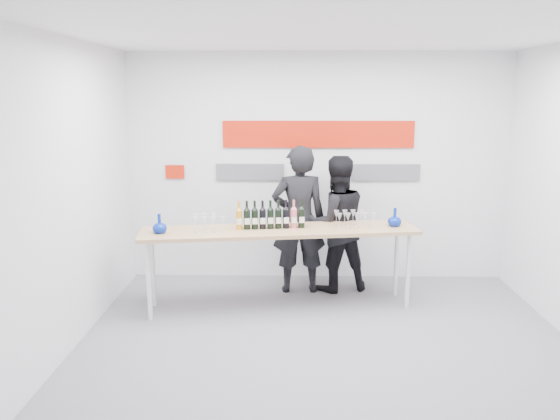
{
  "coord_description": "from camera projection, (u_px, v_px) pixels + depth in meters",
  "views": [
    {
      "loc": [
        -0.35,
        -5.2,
        2.47
      ],
      "look_at": [
        -0.48,
        0.97,
        1.15
      ],
      "focal_mm": 35.0,
      "sensor_mm": 36.0,
      "label": 1
    }
  ],
  "objects": [
    {
      "name": "ground",
      "position": [
        325.0,
        339.0,
        5.59
      ],
      "size": [
        5.0,
        5.0,
        0.0
      ],
      "primitive_type": "plane",
      "color": "slate",
      "rests_on": "ground"
    },
    {
      "name": "presenter_left",
      "position": [
        299.0,
        220.0,
        6.79
      ],
      "size": [
        0.72,
        0.51,
        1.86
      ],
      "primitive_type": "imported",
      "rotation": [
        0.0,
        0.0,
        3.24
      ],
      "color": "black",
      "rests_on": "ground"
    },
    {
      "name": "back_wall",
      "position": [
        318.0,
        168.0,
        7.24
      ],
      "size": [
        5.0,
        0.04,
        3.0
      ],
      "primitive_type": "cube",
      "color": "silver",
      "rests_on": "ground"
    },
    {
      "name": "presenter_right",
      "position": [
        336.0,
        224.0,
        6.87
      ],
      "size": [
        0.98,
        0.86,
        1.73
      ],
      "primitive_type": "imported",
      "rotation": [
        0.0,
        0.0,
        3.42
      ],
      "color": "black",
      "rests_on": "ground"
    },
    {
      "name": "wine_bottles",
      "position": [
        270.0,
        214.0,
        6.24
      ],
      "size": [
        0.8,
        0.19,
        0.33
      ],
      "rotation": [
        0.0,
        0.0,
        0.14
      ],
      "color": "#BF7F19",
      "rests_on": "tasting_table"
    },
    {
      "name": "glasses_right",
      "position": [
        353.0,
        219.0,
        6.33
      ],
      "size": [
        0.48,
        0.26,
        0.18
      ],
      "color": "silver",
      "rests_on": "tasting_table"
    },
    {
      "name": "decanter_right",
      "position": [
        395.0,
        217.0,
        6.37
      ],
      "size": [
        0.16,
        0.16,
        0.21
      ],
      "primitive_type": null,
      "color": "navy",
      "rests_on": "tasting_table"
    },
    {
      "name": "tasting_table",
      "position": [
        280.0,
        235.0,
        6.27
      ],
      "size": [
        3.22,
        1.07,
        0.95
      ],
      "rotation": [
        0.0,
        0.0,
        0.14
      ],
      "color": "tan",
      "rests_on": "ground"
    },
    {
      "name": "mic_stand",
      "position": [
        330.0,
        259.0,
        6.89
      ],
      "size": [
        0.16,
        0.16,
        1.39
      ],
      "rotation": [
        0.0,
        0.0,
        0.17
      ],
      "color": "black",
      "rests_on": "ground"
    },
    {
      "name": "decanter_left",
      "position": [
        159.0,
        224.0,
        6.05
      ],
      "size": [
        0.16,
        0.16,
        0.21
      ],
      "primitive_type": null,
      "color": "navy",
      "rests_on": "tasting_table"
    },
    {
      "name": "glasses_left",
      "position": [
        207.0,
        223.0,
        6.13
      ],
      "size": [
        0.38,
        0.25,
        0.18
      ],
      "color": "silver",
      "rests_on": "tasting_table"
    },
    {
      "name": "signage",
      "position": [
        314.0,
        145.0,
        7.14
      ],
      "size": [
        3.38,
        0.02,
        0.79
      ],
      "color": "red",
      "rests_on": "back_wall"
    }
  ]
}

